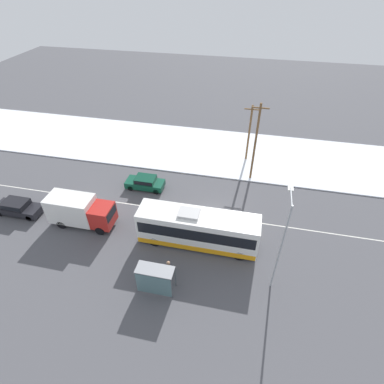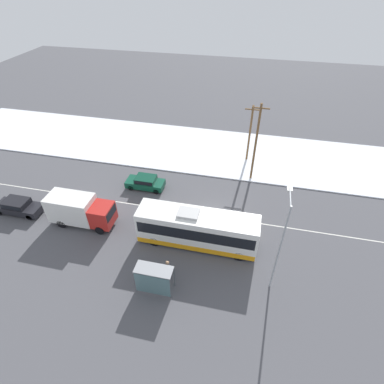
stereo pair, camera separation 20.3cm
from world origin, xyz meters
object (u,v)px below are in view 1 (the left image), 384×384
at_px(utility_pole_roadside, 255,142).
at_px(utility_pole_snowlot, 249,133).
at_px(bus_shelter, 154,278).
at_px(sedan_car, 145,182).
at_px(streetlamp, 283,237).
at_px(city_bus, 198,229).
at_px(box_truck, 80,210).
at_px(parked_car_near_truck, 18,207).
at_px(pedestrian_at_stop, 169,267).

distance_m(utility_pole_roadside, utility_pole_snowlot, 4.25).
relative_size(bus_shelter, utility_pole_snowlot, 0.40).
bearing_deg(bus_shelter, sedan_car, 112.43).
distance_m(sedan_car, streetlamp, 17.49).
xyz_separation_m(bus_shelter, utility_pole_snowlot, (5.47, 20.86, 2.14)).
bearing_deg(city_bus, bus_shelter, -111.10).
height_order(box_truck, utility_pole_roadside, utility_pole_roadside).
bearing_deg(box_truck, parked_car_near_truck, -179.94).
height_order(sedan_car, utility_pole_snowlot, utility_pole_snowlot).
relative_size(utility_pole_roadside, utility_pole_snowlot, 1.26).
relative_size(bus_shelter, streetlamp, 0.34).
bearing_deg(pedestrian_at_stop, utility_pole_snowlot, 75.94).
height_order(pedestrian_at_stop, utility_pole_roadside, utility_pole_roadside).
distance_m(streetlamp, utility_pole_snowlot, 18.37).
bearing_deg(sedan_car, box_truck, 58.40).
bearing_deg(sedan_car, pedestrian_at_stop, 117.99).
relative_size(city_bus, utility_pole_roadside, 1.15).
relative_size(parked_car_near_truck, pedestrian_at_stop, 2.53).
xyz_separation_m(box_truck, parked_car_near_truck, (-7.05, -0.01, -0.87)).
bearing_deg(pedestrian_at_stop, bus_shelter, -111.98).
distance_m(pedestrian_at_stop, streetlamp, 9.20).
distance_m(city_bus, utility_pole_snowlot, 15.68).
bearing_deg(city_bus, pedestrian_at_stop, -110.75).
bearing_deg(city_bus, sedan_car, 137.19).
height_order(city_bus, sedan_car, city_bus).
bearing_deg(pedestrian_at_stop, city_bus, 69.25).
bearing_deg(parked_car_near_truck, bus_shelter, -19.45).
relative_size(pedestrian_at_stop, bus_shelter, 0.64).
distance_m(parked_car_near_truck, streetlamp, 25.64).
bearing_deg(bus_shelter, streetlamp, 18.00).
xyz_separation_m(city_bus, sedan_car, (-7.33, 6.79, -0.96)).
xyz_separation_m(city_bus, parked_car_near_truck, (-18.50, 0.09, -0.93)).
height_order(city_bus, streetlamp, streetlamp).
bearing_deg(utility_pole_snowlot, parked_car_near_truck, -145.26).
xyz_separation_m(city_bus, streetlamp, (6.59, -2.82, 3.47)).
bearing_deg(bus_shelter, box_truck, 148.08).
xyz_separation_m(box_truck, utility_pole_roadside, (15.54, 11.04, 3.09)).
relative_size(sedan_car, bus_shelter, 1.48).
distance_m(box_truck, sedan_car, 7.91).
bearing_deg(utility_pole_snowlot, box_truck, -134.30).
relative_size(city_bus, parked_car_near_truck, 2.27).
relative_size(box_truck, sedan_car, 1.47).
bearing_deg(bus_shelter, city_bus, 68.90).
bearing_deg(bus_shelter, pedestrian_at_stop, 68.02).
distance_m(box_truck, utility_pole_snowlot, 21.20).
bearing_deg(box_truck, utility_pole_snowlot, 45.70).
bearing_deg(sedan_car, bus_shelter, 112.43).
distance_m(bus_shelter, utility_pole_snowlot, 21.67).
xyz_separation_m(pedestrian_at_stop, streetlamp, (8.14, 1.27, 4.10)).
xyz_separation_m(parked_car_near_truck, streetlamp, (25.09, -2.91, 4.40)).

